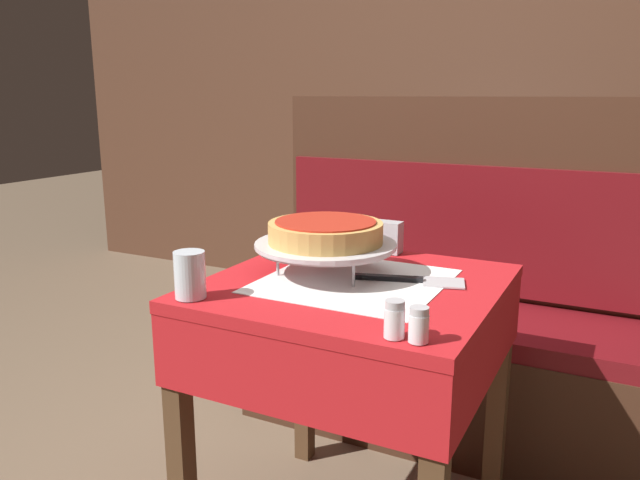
{
  "coord_description": "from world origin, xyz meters",
  "views": [
    {
      "loc": [
        0.59,
        -1.33,
        1.18
      ],
      "look_at": [
        -0.08,
        -0.02,
        0.84
      ],
      "focal_mm": 35.0,
      "sensor_mm": 36.0,
      "label": 1
    }
  ],
  "objects_px": {
    "dining_table_rear": "(484,213)",
    "salt_shaker": "(394,319)",
    "pepper_shaker": "(419,325)",
    "booth_bench": "(439,336)",
    "water_glass_near": "(190,275)",
    "napkin_holder": "(384,237)",
    "dining_table_front": "(353,328)",
    "pizza_server": "(413,280)",
    "pizza_pan_stand": "(325,246)",
    "condiment_caddy": "(463,183)",
    "deep_dish_pizza": "(326,232)"
  },
  "relations": [
    {
      "from": "dining_table_rear",
      "to": "salt_shaker",
      "type": "xyz_separation_m",
      "value": [
        0.26,
        -1.91,
        0.15
      ]
    },
    {
      "from": "pepper_shaker",
      "to": "dining_table_rear",
      "type": "bearing_deg",
      "value": 99.06
    },
    {
      "from": "dining_table_rear",
      "to": "booth_bench",
      "type": "bearing_deg",
      "value": -85.97
    },
    {
      "from": "booth_bench",
      "to": "pepper_shaker",
      "type": "relative_size",
      "value": 19.93
    },
    {
      "from": "water_glass_near",
      "to": "napkin_holder",
      "type": "distance_m",
      "value": 0.63
    },
    {
      "from": "dining_table_front",
      "to": "pizza_server",
      "type": "distance_m",
      "value": 0.19
    },
    {
      "from": "pizza_pan_stand",
      "to": "salt_shaker",
      "type": "bearing_deg",
      "value": -46.16
    },
    {
      "from": "water_glass_near",
      "to": "napkin_holder",
      "type": "bearing_deg",
      "value": 68.1
    },
    {
      "from": "napkin_holder",
      "to": "condiment_caddy",
      "type": "relative_size",
      "value": 0.61
    },
    {
      "from": "pizza_server",
      "to": "deep_dish_pizza",
      "type": "bearing_deg",
      "value": -168.93
    },
    {
      "from": "pizza_pan_stand",
      "to": "booth_bench",
      "type": "bearing_deg",
      "value": 81.38
    },
    {
      "from": "dining_table_rear",
      "to": "booth_bench",
      "type": "relative_size",
      "value": 0.55
    },
    {
      "from": "booth_bench",
      "to": "deep_dish_pizza",
      "type": "bearing_deg",
      "value": -98.62
    },
    {
      "from": "booth_bench",
      "to": "dining_table_rear",
      "type": "bearing_deg",
      "value": 94.03
    },
    {
      "from": "dining_table_front",
      "to": "pizza_server",
      "type": "bearing_deg",
      "value": 23.36
    },
    {
      "from": "pizza_server",
      "to": "napkin_holder",
      "type": "bearing_deg",
      "value": 125.13
    },
    {
      "from": "napkin_holder",
      "to": "dining_table_rear",
      "type": "bearing_deg",
      "value": 90.15
    },
    {
      "from": "booth_bench",
      "to": "pizza_pan_stand",
      "type": "height_order",
      "value": "booth_bench"
    },
    {
      "from": "pepper_shaker",
      "to": "condiment_caddy",
      "type": "height_order",
      "value": "condiment_caddy"
    },
    {
      "from": "dining_table_front",
      "to": "napkin_holder",
      "type": "xyz_separation_m",
      "value": [
        -0.04,
        0.3,
        0.17
      ]
    },
    {
      "from": "booth_bench",
      "to": "pepper_shaker",
      "type": "distance_m",
      "value": 1.12
    },
    {
      "from": "pizza_pan_stand",
      "to": "dining_table_front",
      "type": "bearing_deg",
      "value": -9.53
    },
    {
      "from": "dining_table_rear",
      "to": "deep_dish_pizza",
      "type": "distance_m",
      "value": 1.61
    },
    {
      "from": "dining_table_front",
      "to": "napkin_holder",
      "type": "bearing_deg",
      "value": 97.42
    },
    {
      "from": "dining_table_front",
      "to": "booth_bench",
      "type": "bearing_deg",
      "value": 88.31
    },
    {
      "from": "dining_table_rear",
      "to": "pepper_shaker",
      "type": "bearing_deg",
      "value": -80.94
    },
    {
      "from": "deep_dish_pizza",
      "to": "napkin_holder",
      "type": "height_order",
      "value": "deep_dish_pizza"
    },
    {
      "from": "deep_dish_pizza",
      "to": "pizza_server",
      "type": "height_order",
      "value": "deep_dish_pizza"
    },
    {
      "from": "dining_table_front",
      "to": "salt_shaker",
      "type": "bearing_deg",
      "value": -54.19
    },
    {
      "from": "pizza_pan_stand",
      "to": "water_glass_near",
      "type": "height_order",
      "value": "water_glass_near"
    },
    {
      "from": "dining_table_front",
      "to": "condiment_caddy",
      "type": "height_order",
      "value": "condiment_caddy"
    },
    {
      "from": "pizza_pan_stand",
      "to": "deep_dish_pizza",
      "type": "height_order",
      "value": "deep_dish_pizza"
    },
    {
      "from": "dining_table_rear",
      "to": "napkin_holder",
      "type": "relative_size",
      "value": 7.41
    },
    {
      "from": "dining_table_front",
      "to": "condiment_caddy",
      "type": "xyz_separation_m",
      "value": [
        -0.13,
        1.53,
        0.16
      ]
    },
    {
      "from": "deep_dish_pizza",
      "to": "pizza_server",
      "type": "bearing_deg",
      "value": 11.07
    },
    {
      "from": "pizza_server",
      "to": "pepper_shaker",
      "type": "relative_size",
      "value": 4.02
    },
    {
      "from": "pizza_pan_stand",
      "to": "pizza_server",
      "type": "xyz_separation_m",
      "value": [
        0.22,
        0.04,
        -0.07
      ]
    },
    {
      "from": "condiment_caddy",
      "to": "napkin_holder",
      "type": "bearing_deg",
      "value": -85.9
    },
    {
      "from": "pizza_server",
      "to": "pepper_shaker",
      "type": "xyz_separation_m",
      "value": [
        0.13,
        -0.35,
        0.03
      ]
    },
    {
      "from": "napkin_holder",
      "to": "condiment_caddy",
      "type": "distance_m",
      "value": 1.23
    },
    {
      "from": "water_glass_near",
      "to": "condiment_caddy",
      "type": "relative_size",
      "value": 0.64
    },
    {
      "from": "pizza_pan_stand",
      "to": "pizza_server",
      "type": "height_order",
      "value": "pizza_pan_stand"
    },
    {
      "from": "water_glass_near",
      "to": "condiment_caddy",
      "type": "xyz_separation_m",
      "value": [
        0.15,
        1.81,
        -0.01
      ]
    },
    {
      "from": "dining_table_rear",
      "to": "deep_dish_pizza",
      "type": "relative_size",
      "value": 2.6
    },
    {
      "from": "pizza_pan_stand",
      "to": "napkin_holder",
      "type": "distance_m",
      "value": 0.29
    },
    {
      "from": "dining_table_front",
      "to": "salt_shaker",
      "type": "xyz_separation_m",
      "value": [
        0.21,
        -0.3,
        0.16
      ]
    },
    {
      "from": "dining_table_front",
      "to": "pizza_server",
      "type": "height_order",
      "value": "pizza_server"
    },
    {
      "from": "dining_table_front",
      "to": "deep_dish_pizza",
      "type": "bearing_deg",
      "value": 170.47
    },
    {
      "from": "booth_bench",
      "to": "deep_dish_pizza",
      "type": "relative_size",
      "value": 4.7
    },
    {
      "from": "dining_table_rear",
      "to": "salt_shaker",
      "type": "relative_size",
      "value": 10.19
    }
  ]
}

